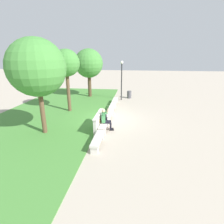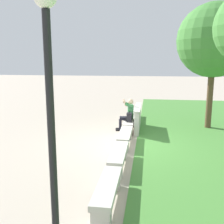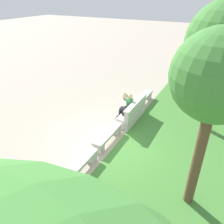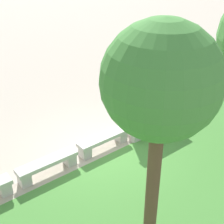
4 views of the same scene
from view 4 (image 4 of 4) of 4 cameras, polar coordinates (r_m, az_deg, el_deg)
name	(u,v)px [view 4 (image 4 of 4)]	position (r m, az deg, el deg)	size (l,w,h in m)	color
ground_plane	(104,148)	(9.82, -1.52, -6.61)	(80.00, 80.00, 0.00)	#B2A593
bench_main	(185,105)	(12.06, 13.24, 1.32)	(1.76, 0.40, 0.45)	beige
bench_near	(148,121)	(10.75, 6.69, -1.59)	(1.76, 0.40, 0.45)	beige
bench_mid	(104,140)	(9.65, -1.54, -5.18)	(1.76, 0.40, 0.45)	beige
bench_far	(48,165)	(8.84, -11.70, -9.41)	(1.76, 0.40, 0.45)	beige
backrest_wall_with_plaque	(156,119)	(10.44, 8.06, -1.25)	(2.11, 0.24, 1.01)	beige
person_photographer	(147,109)	(10.57, 6.46, 0.62)	(0.51, 0.76, 1.32)	black
backpack	(141,116)	(10.35, 5.36, -0.66)	(0.28, 0.24, 0.43)	black
tree_right_background	(161,84)	(5.03, 8.94, 5.07)	(1.99, 1.99, 4.72)	brown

